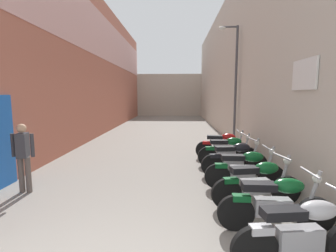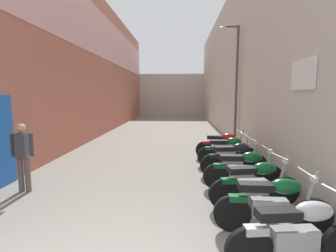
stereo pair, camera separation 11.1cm
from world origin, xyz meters
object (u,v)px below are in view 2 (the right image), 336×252
(motorcycle_nearest, at_px, (299,233))
(motorcycle_third, at_px, (256,183))
(pedestrian_mid_alley, at_px, (23,152))
(street_lamp, at_px, (235,78))
(motorcycle_seventh, at_px, (223,145))
(motorcycle_fifth, at_px, (234,158))
(motorcycle_second, at_px, (273,203))
(motorcycle_sixth, at_px, (228,150))
(motorcycle_fourth, at_px, (244,169))

(motorcycle_nearest, xyz_separation_m, motorcycle_third, (-0.00, 1.76, 0.00))
(motorcycle_nearest, bearing_deg, pedestrian_mid_alley, 155.46)
(motorcycle_nearest, relative_size, street_lamp, 0.38)
(motorcycle_third, xyz_separation_m, motorcycle_seventh, (0.00, 3.60, 0.00))
(motorcycle_fifth, xyz_separation_m, motorcycle_seventh, (-0.00, 1.72, 0.00))
(motorcycle_second, xyz_separation_m, motorcycle_sixth, (0.00, 3.70, 0.00))
(motorcycle_third, xyz_separation_m, street_lamp, (0.70, 5.43, 2.36))
(motorcycle_nearest, relative_size, motorcycle_second, 1.00)
(pedestrian_mid_alley, xyz_separation_m, street_lamp, (5.72, 4.90, 1.94))
(motorcycle_nearest, height_order, pedestrian_mid_alley, pedestrian_mid_alley)
(motorcycle_fifth, bearing_deg, motorcycle_fourth, -90.00)
(motorcycle_fourth, relative_size, motorcycle_seventh, 1.00)
(motorcycle_fifth, bearing_deg, motorcycle_sixth, 90.00)
(motorcycle_nearest, height_order, motorcycle_seventh, same)
(motorcycle_fourth, relative_size, pedestrian_mid_alley, 1.18)
(motorcycle_third, height_order, street_lamp, street_lamp)
(motorcycle_third, relative_size, motorcycle_seventh, 1.00)
(motorcycle_second, height_order, pedestrian_mid_alley, pedestrian_mid_alley)
(motorcycle_third, distance_m, motorcycle_fourth, 0.90)
(motorcycle_fifth, distance_m, motorcycle_seventh, 1.72)
(motorcycle_nearest, xyz_separation_m, motorcycle_seventh, (-0.00, 5.36, 0.00))
(motorcycle_sixth, relative_size, pedestrian_mid_alley, 1.18)
(motorcycle_fifth, xyz_separation_m, street_lamp, (0.70, 3.55, 2.36))
(motorcycle_seventh, bearing_deg, motorcycle_sixth, -89.99)
(motorcycle_second, xyz_separation_m, street_lamp, (0.70, 6.34, 2.36))
(motorcycle_nearest, height_order, motorcycle_fifth, same)
(motorcycle_sixth, bearing_deg, pedestrian_mid_alley, -155.76)
(motorcycle_third, bearing_deg, motorcycle_sixth, 90.00)
(pedestrian_mid_alley, bearing_deg, motorcycle_seventh, 31.45)
(motorcycle_fourth, height_order, motorcycle_sixth, same)
(motorcycle_second, bearing_deg, motorcycle_fifth, 90.00)
(motorcycle_fifth, xyz_separation_m, pedestrian_mid_alley, (-5.02, -1.35, 0.42))
(motorcycle_seventh, bearing_deg, motorcycle_fifth, -90.00)
(motorcycle_nearest, distance_m, motorcycle_second, 0.85)
(pedestrian_mid_alley, bearing_deg, motorcycle_sixth, 24.24)
(motorcycle_sixth, distance_m, pedestrian_mid_alley, 5.52)
(motorcycle_fifth, relative_size, pedestrian_mid_alley, 1.18)
(motorcycle_third, bearing_deg, motorcycle_second, -89.99)
(motorcycle_sixth, bearing_deg, motorcycle_nearest, -90.00)
(motorcycle_sixth, bearing_deg, motorcycle_fourth, -90.00)
(street_lamp, bearing_deg, motorcycle_third, -97.38)
(motorcycle_seventh, xyz_separation_m, street_lamp, (0.70, 1.83, 2.36))
(motorcycle_nearest, relative_size, motorcycle_third, 1.00)
(motorcycle_fourth, bearing_deg, motorcycle_fifth, 90.00)
(motorcycle_sixth, height_order, motorcycle_seventh, same)
(motorcycle_nearest, xyz_separation_m, pedestrian_mid_alley, (-5.02, 2.29, 0.42))
(motorcycle_second, relative_size, street_lamp, 0.38)
(motorcycle_second, distance_m, motorcycle_seventh, 4.51)
(motorcycle_third, xyz_separation_m, motorcycle_fifth, (0.00, 1.89, 0.00))
(motorcycle_second, xyz_separation_m, motorcycle_seventh, (-0.00, 4.51, 0.00))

